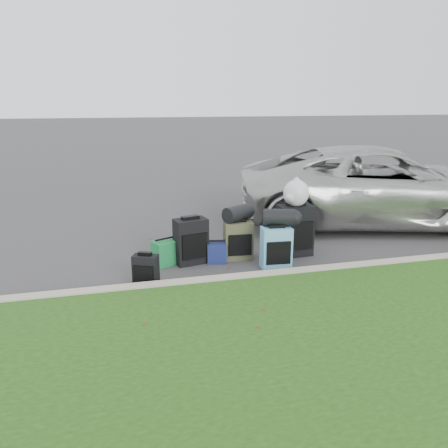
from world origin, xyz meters
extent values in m
plane|color=#383535|center=(0.00, 0.00, 0.00)|extent=(120.00, 120.00, 0.00)
cube|color=#9E937F|center=(0.00, -1.00, 0.07)|extent=(120.00, 0.18, 0.15)
imported|color=#B7B7B2|center=(3.51, 1.38, 0.80)|extent=(6.22, 4.08, 1.59)
cube|color=black|center=(-1.43, -0.65, 0.21)|extent=(0.39, 0.31, 0.43)
cube|color=black|center=(-0.68, 0.02, 0.36)|extent=(0.55, 0.40, 0.72)
cube|color=#363622|center=(0.09, 0.03, 0.31)|extent=(0.47, 0.31, 0.62)
cube|color=teal|center=(0.54, -0.50, 0.32)|extent=(0.47, 0.30, 0.64)
cube|color=black|center=(1.05, -0.01, 0.42)|extent=(0.58, 0.36, 0.84)
cube|color=#1B7A3C|center=(-1.10, 0.06, 0.19)|extent=(0.41, 0.38, 0.38)
cube|color=navy|center=(-0.28, -0.05, 0.16)|extent=(0.33, 0.28, 0.32)
cylinder|color=black|center=(0.09, 0.08, 0.75)|extent=(0.54, 0.46, 0.25)
cylinder|color=black|center=(0.60, -0.41, 0.77)|extent=(0.53, 0.38, 0.26)
sphere|color=silver|center=(1.04, -0.02, 1.05)|extent=(0.42, 0.42, 0.42)
camera|label=1|loc=(-1.74, -6.41, 2.49)|focal=35.00mm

